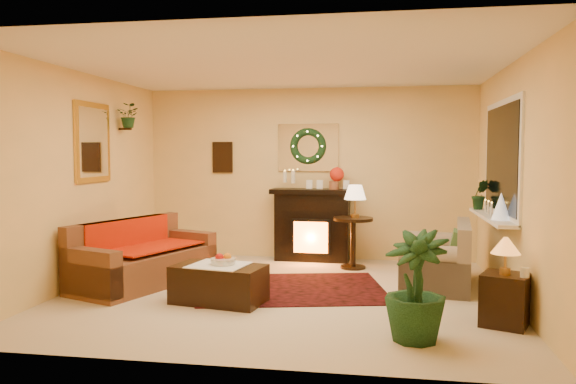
% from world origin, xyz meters
% --- Properties ---
extents(floor, '(5.00, 5.00, 0.00)m').
position_xyz_m(floor, '(0.00, 0.00, 0.00)').
color(floor, beige).
rests_on(floor, ground).
extents(ceiling, '(5.00, 5.00, 0.00)m').
position_xyz_m(ceiling, '(0.00, 0.00, 2.60)').
color(ceiling, white).
rests_on(ceiling, ground).
extents(wall_back, '(5.00, 5.00, 0.00)m').
position_xyz_m(wall_back, '(0.00, 2.25, 1.30)').
color(wall_back, '#EFD88C').
rests_on(wall_back, ground).
extents(wall_front, '(5.00, 5.00, 0.00)m').
position_xyz_m(wall_front, '(0.00, -2.25, 1.30)').
color(wall_front, '#EFD88C').
rests_on(wall_front, ground).
extents(wall_left, '(4.50, 4.50, 0.00)m').
position_xyz_m(wall_left, '(-2.50, 0.00, 1.30)').
color(wall_left, '#EFD88C').
rests_on(wall_left, ground).
extents(wall_right, '(4.50, 4.50, 0.00)m').
position_xyz_m(wall_right, '(2.50, 0.00, 1.30)').
color(wall_right, '#EFD88C').
rests_on(wall_right, ground).
extents(area_rug, '(2.45, 2.04, 0.01)m').
position_xyz_m(area_rug, '(0.07, 0.23, 0.01)').
color(area_rug, '#561314').
rests_on(area_rug, floor).
extents(sofa, '(1.40, 2.01, 0.79)m').
position_xyz_m(sofa, '(-1.75, 0.16, 0.43)').
color(sofa, brown).
rests_on(sofa, floor).
extents(red_throw, '(0.84, 1.37, 0.02)m').
position_xyz_m(red_throw, '(-1.77, 0.32, 0.46)').
color(red_throw, red).
rests_on(red_throw, sofa).
extents(fireplace, '(1.11, 0.39, 1.01)m').
position_xyz_m(fireplace, '(0.09, 2.04, 0.55)').
color(fireplace, black).
rests_on(fireplace, floor).
extents(poinsettia, '(0.21, 0.21, 0.21)m').
position_xyz_m(poinsettia, '(0.45, 2.06, 1.30)').
color(poinsettia, red).
rests_on(poinsettia, fireplace).
extents(mantel_candle_a, '(0.06, 0.06, 0.17)m').
position_xyz_m(mantel_candle_a, '(-0.32, 2.00, 1.26)').
color(mantel_candle_a, white).
rests_on(mantel_candle_a, fireplace).
extents(mantel_candle_b, '(0.06, 0.06, 0.19)m').
position_xyz_m(mantel_candle_b, '(-0.20, 1.99, 1.26)').
color(mantel_candle_b, silver).
rests_on(mantel_candle_b, fireplace).
extents(mantel_mirror, '(0.92, 0.02, 0.72)m').
position_xyz_m(mantel_mirror, '(0.00, 2.23, 1.70)').
color(mantel_mirror, white).
rests_on(mantel_mirror, wall_back).
extents(wreath, '(0.55, 0.11, 0.55)m').
position_xyz_m(wreath, '(0.00, 2.19, 1.72)').
color(wreath, '#194719').
rests_on(wreath, wall_back).
extents(wall_art, '(0.32, 0.03, 0.48)m').
position_xyz_m(wall_art, '(-1.35, 2.23, 1.55)').
color(wall_art, '#381E11').
rests_on(wall_art, wall_back).
extents(gold_mirror, '(0.03, 0.84, 1.00)m').
position_xyz_m(gold_mirror, '(-2.48, 0.30, 1.75)').
color(gold_mirror, gold).
rests_on(gold_mirror, wall_left).
extents(hanging_plant, '(0.33, 0.28, 0.36)m').
position_xyz_m(hanging_plant, '(-2.34, 1.05, 1.97)').
color(hanging_plant, '#194719').
rests_on(hanging_plant, wall_left).
extents(loveseat, '(0.94, 1.44, 0.78)m').
position_xyz_m(loveseat, '(1.78, 0.70, 0.42)').
color(loveseat, gray).
rests_on(loveseat, floor).
extents(window_frame, '(0.03, 1.86, 1.36)m').
position_xyz_m(window_frame, '(2.48, 0.55, 1.55)').
color(window_frame, white).
rests_on(window_frame, wall_right).
extents(window_glass, '(0.02, 1.70, 1.22)m').
position_xyz_m(window_glass, '(2.47, 0.55, 1.55)').
color(window_glass, black).
rests_on(window_glass, wall_right).
extents(window_sill, '(0.22, 1.86, 0.04)m').
position_xyz_m(window_sill, '(2.38, 0.55, 0.87)').
color(window_sill, white).
rests_on(window_sill, wall_right).
extents(mini_tree, '(0.20, 0.20, 0.30)m').
position_xyz_m(mini_tree, '(2.39, 0.10, 1.04)').
color(mini_tree, white).
rests_on(mini_tree, window_sill).
extents(sill_plant, '(0.27, 0.22, 0.50)m').
position_xyz_m(sill_plant, '(2.36, 1.24, 1.08)').
color(sill_plant, '#104616').
rests_on(sill_plant, window_sill).
extents(side_table_round, '(0.70, 0.70, 0.72)m').
position_xyz_m(side_table_round, '(0.72, 1.56, 0.33)').
color(side_table_round, black).
rests_on(side_table_round, floor).
extents(lamp_cream, '(0.30, 0.30, 0.47)m').
position_xyz_m(lamp_cream, '(0.75, 1.56, 0.88)').
color(lamp_cream, '#FFD9A6').
rests_on(lamp_cream, side_table_round).
extents(end_table_square, '(0.52, 0.52, 0.49)m').
position_xyz_m(end_table_square, '(2.26, -0.84, 0.27)').
color(end_table_square, '#351913').
rests_on(end_table_square, floor).
extents(lamp_tiffany, '(0.27, 0.27, 0.40)m').
position_xyz_m(lamp_tiffany, '(2.25, -0.87, 0.74)').
color(lamp_tiffany, orange).
rests_on(lamp_tiffany, end_table_square).
extents(coffee_table, '(1.05, 0.70, 0.41)m').
position_xyz_m(coffee_table, '(-0.61, -0.50, 0.21)').
color(coffee_table, '#4B221A').
rests_on(coffee_table, floor).
extents(fruit_bowl, '(0.27, 0.27, 0.06)m').
position_xyz_m(fruit_bowl, '(-0.58, -0.48, 0.45)').
color(fruit_bowl, silver).
rests_on(fruit_bowl, coffee_table).
extents(floor_palm, '(2.13, 2.13, 2.87)m').
position_xyz_m(floor_palm, '(1.40, -1.42, 0.45)').
color(floor_palm, '#215722').
rests_on(floor_palm, floor).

